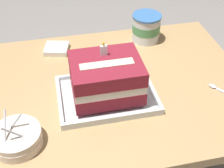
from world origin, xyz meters
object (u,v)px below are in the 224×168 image
(birthday_cake, at_px, (106,77))
(foil_tray, at_px, (107,96))
(bowl_stack, at_px, (17,138))
(ice_cream_tub, at_px, (146,27))
(serving_spoon_near_tray, at_px, (219,89))
(napkin_pile, at_px, (57,49))

(birthday_cake, bearing_deg, foil_tray, -90.00)
(foil_tray, height_order, bowl_stack, bowl_stack)
(foil_tray, relative_size, ice_cream_tub, 2.73)
(bowl_stack, xyz_separation_m, ice_cream_tub, (0.52, 0.46, 0.03))
(serving_spoon_near_tray, bearing_deg, bowl_stack, -172.15)
(ice_cream_tub, relative_size, napkin_pile, 1.09)
(bowl_stack, bearing_deg, napkin_pile, 72.46)
(serving_spoon_near_tray, bearing_deg, ice_cream_tub, 112.77)
(foil_tray, distance_m, birthday_cake, 0.08)
(bowl_stack, xyz_separation_m, serving_spoon_near_tray, (0.68, 0.09, -0.02))
(bowl_stack, height_order, napkin_pile, bowl_stack)
(birthday_cake, bearing_deg, ice_cream_tub, 54.03)
(foil_tray, distance_m, bowl_stack, 0.32)
(birthday_cake, distance_m, bowl_stack, 0.33)
(birthday_cake, xyz_separation_m, napkin_pile, (-0.14, 0.31, -0.08))
(foil_tray, xyz_separation_m, bowl_stack, (-0.29, -0.14, 0.02))
(foil_tray, height_order, birthday_cake, birthday_cake)
(bowl_stack, distance_m, ice_cream_tub, 0.70)
(serving_spoon_near_tray, bearing_deg, foil_tray, 173.11)
(serving_spoon_near_tray, height_order, napkin_pile, napkin_pile)
(ice_cream_tub, height_order, napkin_pile, ice_cream_tub)
(bowl_stack, bearing_deg, birthday_cake, 25.99)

